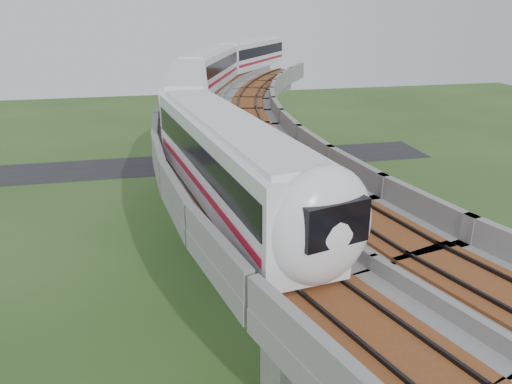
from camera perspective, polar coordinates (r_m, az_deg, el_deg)
ground at (r=34.05m, az=-2.68°, el=-11.73°), size 160.00×160.00×0.00m
dirt_lot at (r=37.06m, az=20.12°, el=-10.16°), size 18.00×26.00×0.04m
asphalt_road at (r=61.32m, az=-7.45°, el=3.28°), size 60.00×8.00×0.03m
viaduct at (r=30.99m, az=4.07°, el=3.39°), size 19.58×73.98×11.40m
metro_train at (r=42.05m, az=-3.61°, el=12.57°), size 18.22×59.86×3.64m
fence at (r=36.29m, az=12.84°, el=-8.69°), size 3.87×38.73×1.50m
tree_0 at (r=57.31m, az=5.32°, el=4.21°), size 2.72×2.72×3.18m
tree_1 at (r=50.54m, az=5.19°, el=1.45°), size 2.02×2.02×2.49m
tree_2 at (r=46.23m, az=3.84°, el=0.43°), size 2.81×2.81×3.43m
tree_3 at (r=42.42m, az=5.86°, el=-1.93°), size 2.64×2.64×3.11m
tree_4 at (r=35.71m, az=6.74°, el=-5.98°), size 1.87×1.87×3.10m
tree_5 at (r=31.05m, az=11.08°, el=-11.53°), size 2.26×2.26×2.86m
tree_6 at (r=26.65m, az=16.43°, el=-16.24°), size 2.96×2.96×3.88m
car_white at (r=30.67m, az=24.50°, el=-16.52°), size 2.94×3.80×1.21m
car_red at (r=37.44m, az=26.70°, el=-9.68°), size 3.64×4.00×1.33m
car_dark at (r=42.40m, az=10.59°, el=-4.29°), size 3.93×2.58×1.06m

